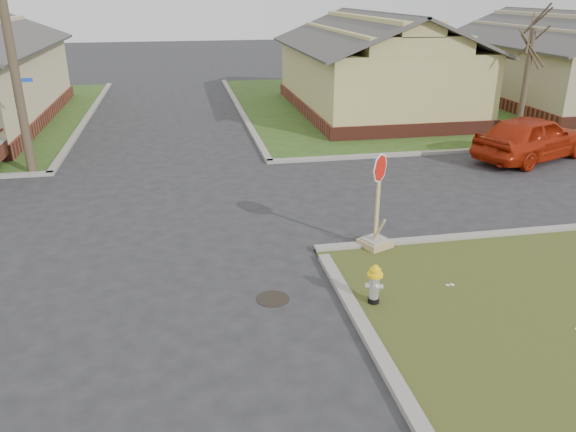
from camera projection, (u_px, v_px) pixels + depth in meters
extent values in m
plane|color=#272729|center=(158.00, 297.00, 10.97)|extent=(120.00, 120.00, 0.00)
cube|color=#2D4A1A|center=(569.00, 97.00, 31.20)|extent=(37.00, 19.00, 0.05)
cylinder|color=black|center=(273.00, 299.00, 10.89)|extent=(0.64, 0.64, 0.01)
cube|color=maroon|center=(372.00, 105.00, 27.63)|extent=(7.20, 11.20, 0.60)
cube|color=tan|center=(374.00, 72.00, 27.03)|extent=(7.00, 11.00, 2.60)
cube|color=maroon|center=(554.00, 98.00, 29.38)|extent=(7.20, 11.20, 0.60)
cube|color=tan|center=(560.00, 67.00, 28.78)|extent=(7.00, 11.00, 2.60)
cylinder|color=#483829|center=(7.00, 29.00, 16.65)|extent=(0.28, 0.28, 9.00)
cylinder|color=#483829|center=(525.00, 84.00, 21.90)|extent=(0.22, 0.22, 4.20)
cylinder|color=black|center=(373.00, 300.00, 10.67)|extent=(0.22, 0.22, 0.10)
cylinder|color=silver|center=(374.00, 287.00, 10.56)|extent=(0.19, 0.19, 0.45)
sphere|color=silver|center=(375.00, 277.00, 10.48)|extent=(0.19, 0.19, 0.19)
cylinder|color=yellow|center=(375.00, 275.00, 10.46)|extent=(0.30, 0.30, 0.06)
cylinder|color=yellow|center=(375.00, 271.00, 10.44)|extent=(0.22, 0.22, 0.10)
sphere|color=yellow|center=(375.00, 269.00, 10.42)|extent=(0.15, 0.15, 0.15)
cube|color=#9F8756|center=(375.00, 243.00, 13.01)|extent=(0.62, 0.62, 0.15)
cube|color=#9E9A91|center=(375.00, 239.00, 12.97)|extent=(0.50, 0.50, 0.04)
cube|color=#9F8756|center=(378.00, 200.00, 12.61)|extent=(0.09, 0.04, 2.10)
cylinder|color=red|center=(380.00, 168.00, 12.29)|extent=(0.56, 0.25, 0.60)
cylinder|color=white|center=(380.00, 168.00, 12.30)|extent=(0.63, 0.28, 0.68)
imported|color=#AA240C|center=(532.00, 137.00, 19.55)|extent=(5.05, 3.51, 1.60)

